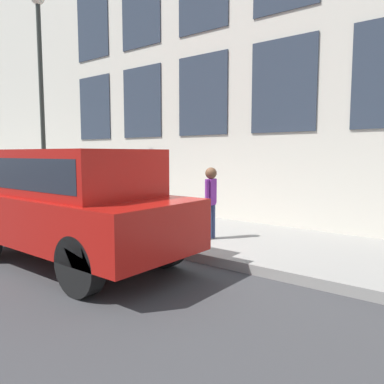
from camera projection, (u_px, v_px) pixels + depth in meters
ground_plane at (152, 252)px, 7.12m from camera, size 80.00×80.00×0.00m
sidewalk at (201, 234)px, 8.34m from camera, size 3.15×60.00×0.16m
building_facade at (244, 26)px, 9.18m from camera, size 0.33×40.00×9.99m
fire_hydrant at (173, 219)px, 7.59m from camera, size 0.34×0.46×0.75m
person at (211, 196)px, 7.46m from camera, size 0.35×0.23×1.44m
parked_truck_red_near at (72, 199)px, 6.29m from camera, size 1.88×4.49×1.94m
street_lamp at (41, 80)px, 10.18m from camera, size 0.36×0.36×6.02m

